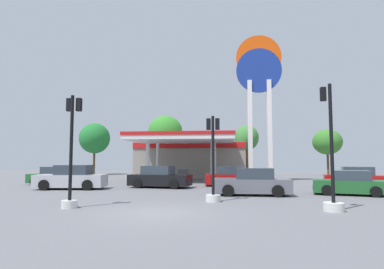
% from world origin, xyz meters
% --- Properties ---
extents(ground_plane, '(90.00, 90.00, 0.00)m').
position_xyz_m(ground_plane, '(0.00, 0.00, 0.00)').
color(ground_plane, slate).
rests_on(ground_plane, ground).
extents(gas_station, '(12.01, 13.43, 4.36)m').
position_xyz_m(gas_station, '(-1.40, 23.07, 2.25)').
color(gas_station, gray).
rests_on(gas_station, ground).
extents(station_pole_sign, '(4.20, 0.56, 13.70)m').
position_xyz_m(station_pole_sign, '(5.71, 17.68, 8.81)').
color(station_pole_sign, white).
rests_on(station_pole_sign, ground).
extents(car_0, '(4.61, 2.50, 1.57)m').
position_xyz_m(car_0, '(-2.16, 10.69, 0.71)').
color(car_0, black).
rests_on(car_0, ground).
extents(car_1, '(4.50, 2.64, 1.51)m').
position_xyz_m(car_1, '(11.87, 12.07, 0.68)').
color(car_1, black).
rests_on(car_1, ground).
extents(car_2, '(4.34, 2.01, 1.55)m').
position_xyz_m(car_2, '(4.11, 6.52, 0.70)').
color(car_2, black).
rests_on(car_2, ground).
extents(car_3, '(4.81, 2.53, 1.65)m').
position_xyz_m(car_3, '(-7.96, 8.90, 0.75)').
color(car_3, black).
rests_on(car_3, ground).
extents(car_4, '(4.29, 2.11, 1.50)m').
position_xyz_m(car_4, '(3.06, 12.63, 0.68)').
color(car_4, black).
rests_on(car_4, ground).
extents(car_5, '(4.20, 2.57, 1.40)m').
position_xyz_m(car_5, '(9.71, 7.21, 0.64)').
color(car_5, black).
rests_on(car_5, ground).
extents(car_6, '(4.16, 2.10, 1.44)m').
position_xyz_m(car_6, '(-11.18, 12.40, 0.65)').
color(car_6, black).
rests_on(car_6, ground).
extents(traffic_signal_0, '(0.72, 0.72, 4.18)m').
position_xyz_m(traffic_signal_0, '(2.03, 3.48, 1.44)').
color(traffic_signal_0, silver).
rests_on(traffic_signal_0, ground).
extents(traffic_signal_1, '(0.79, 0.79, 5.11)m').
position_xyz_m(traffic_signal_1, '(6.86, 1.12, 1.32)').
color(traffic_signal_1, silver).
rests_on(traffic_signal_1, ground).
extents(traffic_signal_2, '(0.66, 0.69, 4.81)m').
position_xyz_m(traffic_signal_2, '(-3.91, 0.82, 1.85)').
color(traffic_signal_2, silver).
rests_on(traffic_signal_2, ground).
extents(tree_0, '(4.00, 4.00, 6.82)m').
position_xyz_m(tree_0, '(-14.79, 28.38, 4.80)').
color(tree_0, brown).
rests_on(tree_0, ground).
extents(tree_1, '(4.31, 4.31, 7.55)m').
position_xyz_m(tree_1, '(-5.11, 27.59, 5.54)').
color(tree_1, brown).
rests_on(tree_1, ground).
extents(tree_2, '(2.95, 2.95, 6.25)m').
position_xyz_m(tree_2, '(5.10, 27.76, 4.63)').
color(tree_2, brown).
rests_on(tree_2, ground).
extents(tree_3, '(3.53, 3.53, 5.74)m').
position_xyz_m(tree_3, '(15.04, 28.94, 4.16)').
color(tree_3, brown).
rests_on(tree_3, ground).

